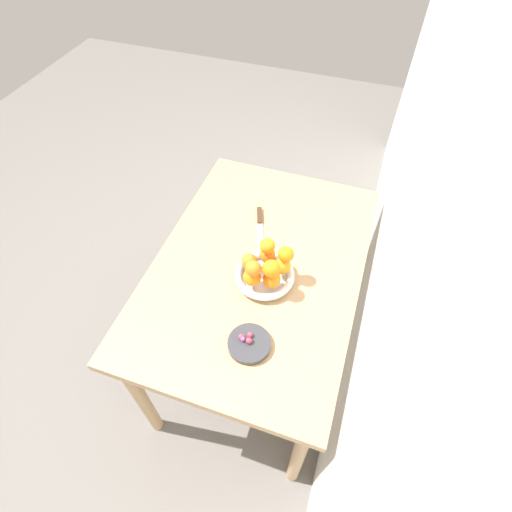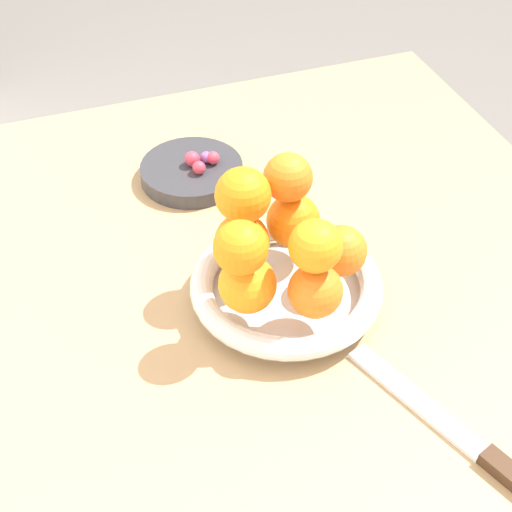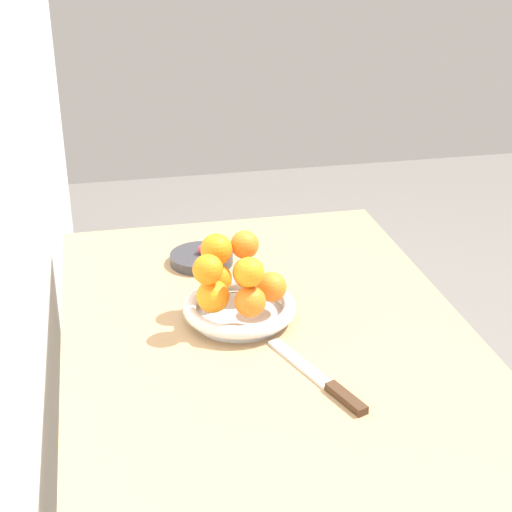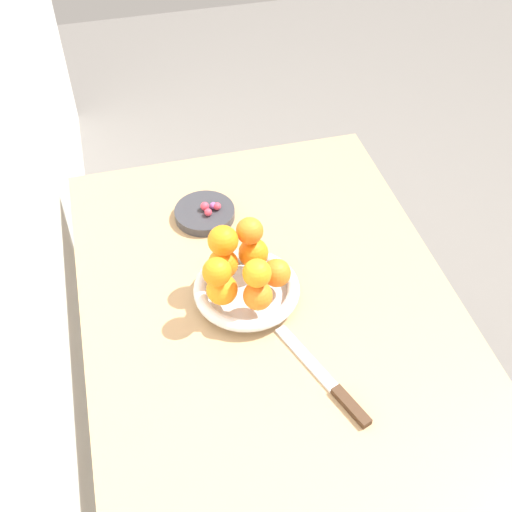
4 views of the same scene
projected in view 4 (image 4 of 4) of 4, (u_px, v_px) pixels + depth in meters
ground_plane at (269, 480)px, 1.82m from camera, size 6.00×6.00×0.00m
dining_table at (274, 341)px, 1.35m from camera, size 1.10×0.76×0.74m
fruit_bowl at (247, 290)px, 1.31m from camera, size 0.22×0.22×0.04m
candy_dish at (205, 213)px, 1.49m from camera, size 0.14×0.14×0.02m
orange_0 at (277, 273)px, 1.28m from camera, size 0.06×0.06×0.06m
orange_1 at (253, 253)px, 1.31m from camera, size 0.06×0.06×0.06m
orange_2 at (223, 264)px, 1.29m from camera, size 0.06×0.06×0.06m
orange_3 at (222, 289)px, 1.24m from camera, size 0.06×0.06×0.06m
orange_4 at (258, 295)px, 1.23m from camera, size 0.06×0.06×0.06m
orange_5 at (250, 231)px, 1.27m from camera, size 0.06×0.06×0.06m
orange_6 at (223, 241)px, 1.25m from camera, size 0.06×0.06×0.06m
orange_7 at (257, 273)px, 1.20m from camera, size 0.06×0.06×0.06m
orange_8 at (217, 272)px, 1.19m from camera, size 0.06×0.06×0.06m
candy_ball_0 at (205, 206)px, 1.47m from camera, size 0.02×0.02×0.02m
candy_ball_1 at (206, 208)px, 1.47m from camera, size 0.01×0.01×0.01m
candy_ball_2 at (208, 212)px, 1.46m from camera, size 0.02×0.02×0.02m
candy_ball_3 at (217, 206)px, 1.47m from camera, size 0.02×0.02×0.02m
candy_ball_4 at (213, 206)px, 1.48m from camera, size 0.02×0.02×0.02m
knife at (329, 382)px, 1.17m from camera, size 0.25×0.11×0.01m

